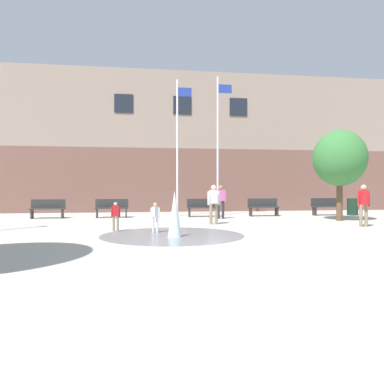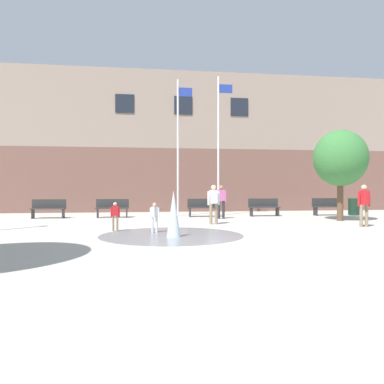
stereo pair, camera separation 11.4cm
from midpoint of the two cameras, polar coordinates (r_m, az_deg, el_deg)
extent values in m
plane|color=#B2ADA3|center=(8.52, 9.92, -9.39)|extent=(100.00, 100.00, 0.00)
cube|color=brown|center=(25.74, -2.40, 1.71)|extent=(36.00, 6.00, 3.87)
cube|color=gray|center=(26.17, -2.41, 11.16)|extent=(36.00, 6.00, 4.72)
cube|color=#1E232D|center=(23.14, -10.51, 13.12)|extent=(1.10, 0.06, 1.10)
cube|color=#1E232D|center=(23.27, -1.63, 13.07)|extent=(1.10, 0.06, 1.10)
cube|color=#1E232D|center=(23.92, 6.94, 12.72)|extent=(1.10, 0.06, 1.10)
cylinder|color=gray|center=(11.72, -3.29, -6.58)|extent=(4.46, 4.46, 0.01)
cone|color=silver|center=(11.24, -2.97, -3.35)|extent=(0.42, 0.42, 1.39)
cube|color=#28282D|center=(19.39, -23.35, -3.10)|extent=(0.06, 0.40, 0.44)
cube|color=#28282D|center=(19.08, -19.28, -3.14)|extent=(0.06, 0.40, 0.44)
cube|color=#2D2D2D|center=(19.21, -21.34, -2.39)|extent=(1.60, 0.44, 0.05)
cube|color=#2D2D2D|center=(19.39, -21.21, -1.67)|extent=(1.60, 0.04, 0.42)
cube|color=#28282D|center=(18.84, -14.44, -3.17)|extent=(0.06, 0.40, 0.44)
cube|color=#28282D|center=(18.74, -10.17, -3.18)|extent=(0.06, 0.40, 0.44)
cube|color=#2D2D2D|center=(18.76, -12.31, -2.43)|extent=(1.60, 0.44, 0.05)
cube|color=#2D2D2D|center=(18.95, -12.27, -1.69)|extent=(1.60, 0.04, 0.42)
cube|color=#28282D|center=(18.85, -0.58, -3.14)|extent=(0.06, 0.40, 0.44)
cube|color=#28282D|center=(19.08, 3.60, -3.10)|extent=(0.06, 0.40, 0.44)
cube|color=#2D2D2D|center=(18.94, 1.52, -2.38)|extent=(1.60, 0.44, 0.05)
cube|color=#2D2D2D|center=(19.12, 1.42, -1.65)|extent=(1.60, 0.04, 0.42)
cube|color=#28282D|center=(19.48, 8.76, -3.03)|extent=(0.06, 0.40, 0.44)
cube|color=#28282D|center=(19.93, 12.61, -2.95)|extent=(0.06, 0.40, 0.44)
cube|color=#2D2D2D|center=(19.68, 10.71, -2.28)|extent=(1.60, 0.44, 0.05)
cube|color=#2D2D2D|center=(19.86, 10.52, -1.57)|extent=(1.60, 0.04, 0.42)
cube|color=#28282D|center=(20.81, 18.01, -2.81)|extent=(0.06, 0.40, 0.44)
cube|color=#28282D|center=(21.47, 21.37, -2.72)|extent=(0.06, 0.40, 0.44)
cube|color=#2D2D2D|center=(21.12, 19.72, -2.10)|extent=(1.60, 0.44, 0.05)
cube|color=#2D2D2D|center=(21.29, 19.47, -1.45)|extent=(1.60, 0.04, 0.42)
cylinder|color=#89755B|center=(15.51, 24.14, -3.31)|extent=(0.12, 0.12, 0.84)
cylinder|color=#89755B|center=(15.63, 24.83, -3.28)|extent=(0.12, 0.12, 0.84)
cube|color=red|center=(15.54, 24.50, -0.76)|extent=(0.26, 0.37, 0.54)
sphere|color=tan|center=(15.53, 24.51, 0.63)|extent=(0.21, 0.21, 0.21)
cylinder|color=red|center=(15.43, 23.84, -0.97)|extent=(0.08, 0.08, 0.55)
cylinder|color=red|center=(15.65, 25.14, -0.95)|extent=(0.08, 0.08, 0.55)
cylinder|color=#89755B|center=(15.10, 2.68, -3.35)|extent=(0.12, 0.12, 0.84)
cylinder|color=#89755B|center=(15.14, 3.50, -3.34)|extent=(0.12, 0.12, 0.84)
cube|color=white|center=(15.09, 3.10, -0.73)|extent=(0.29, 0.38, 0.54)
sphere|color=beige|center=(15.08, 3.10, 0.69)|extent=(0.21, 0.21, 0.21)
cylinder|color=white|center=(15.05, 2.31, -0.95)|extent=(0.08, 0.08, 0.55)
cylinder|color=white|center=(15.13, 3.88, -0.94)|extent=(0.08, 0.08, 0.55)
cylinder|color=silver|center=(12.40, -6.20, -4.99)|extent=(0.07, 0.07, 0.52)
cylinder|color=silver|center=(12.41, -5.57, -4.99)|extent=(0.07, 0.07, 0.52)
cube|color=white|center=(12.37, -5.89, -3.02)|extent=(0.22, 0.24, 0.33)
sphere|color=tan|center=(12.36, -5.89, -1.94)|extent=(0.13, 0.13, 0.13)
cylinder|color=white|center=(12.37, -6.49, -3.18)|extent=(0.05, 0.05, 0.34)
cylinder|color=white|center=(12.38, -5.29, -3.17)|extent=(0.05, 0.05, 0.34)
cylinder|color=#89755B|center=(13.03, -12.10, -4.73)|extent=(0.07, 0.07, 0.52)
cylinder|color=#89755B|center=(13.02, -11.50, -4.73)|extent=(0.07, 0.07, 0.52)
cube|color=red|center=(12.99, -11.81, -2.85)|extent=(0.23, 0.16, 0.33)
sphere|color=tan|center=(12.98, -11.81, -1.82)|extent=(0.13, 0.13, 0.13)
cylinder|color=red|center=(13.00, -12.38, -3.00)|extent=(0.05, 0.05, 0.34)
cylinder|color=red|center=(12.98, -11.23, -3.00)|extent=(0.05, 0.05, 0.34)
cylinder|color=#28282D|center=(17.79, 3.87, -2.73)|extent=(0.12, 0.12, 0.84)
cylinder|color=#28282D|center=(17.84, 4.56, -2.72)|extent=(0.12, 0.12, 0.84)
cube|color=pink|center=(17.79, 4.22, -0.51)|extent=(0.38, 0.29, 0.54)
sphere|color=#997051|center=(17.78, 4.22, 0.70)|extent=(0.21, 0.21, 0.21)
cylinder|color=pink|center=(17.74, 3.56, -0.69)|extent=(0.08, 0.08, 0.55)
cylinder|color=pink|center=(17.83, 4.88, -0.68)|extent=(0.08, 0.08, 0.55)
cylinder|color=silver|center=(19.47, -2.43, 6.72)|extent=(0.10, 0.10, 7.05)
cube|color=#233893|center=(20.03, -1.26, 14.98)|extent=(0.70, 0.02, 0.45)
cylinder|color=silver|center=(19.82, 3.77, 6.97)|extent=(0.10, 0.10, 7.30)
cube|color=#233893|center=(20.45, 4.91, 15.39)|extent=(0.70, 0.02, 0.45)
cylinder|color=#193323|center=(21.69, 23.13, -2.09)|extent=(0.56, 0.56, 0.90)
cylinder|color=brown|center=(17.95, 21.38, -1.62)|extent=(0.27, 0.27, 1.55)
ellipsoid|color=#387538|center=(17.98, 21.42, 4.84)|extent=(2.36, 2.36, 2.50)
camera|label=1|loc=(0.06, -90.21, 0.00)|focal=35.00mm
camera|label=2|loc=(0.06, 89.79, 0.00)|focal=35.00mm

